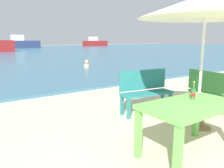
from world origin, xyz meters
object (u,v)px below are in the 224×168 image
Objects in this scene: boat_ferry at (95,43)px; picnic_table_green at (190,111)px; beer_bottle_amber at (193,93)px; boat_sailboat at (21,43)px; swimmer_person at (87,64)px; bench_teal_center at (145,89)px; bench_green_left at (214,91)px; side_table_wood at (203,110)px; patio_umbrella at (206,6)px.

picnic_table_green is at bearing -118.23° from boat_ferry.
beer_bottle_amber is at bearing 30.36° from picnic_table_green.
beer_bottle_amber is 40.66m from boat_sailboat.
boat_sailboat is at bearing 84.09° from swimmer_person.
boat_ferry is at bearing 61.91° from beer_bottle_amber.
bench_green_left is (1.09, -0.96, 0.00)m from bench_teal_center.
boat_ferry is (22.43, 43.21, 0.48)m from side_table_wood.
side_table_wood is 1.33m from bench_teal_center.
swimmer_person is 0.07× the size of boat_sailboat.
side_table_wood is 0.09× the size of boat_ferry.
picnic_table_green is 0.61× the size of patio_umbrella.
picnic_table_green is 40.81m from boat_sailboat.
side_table_wood reaches higher than swimmer_person.
boat_sailboat is at bearing 81.72° from patio_umbrella.
patio_umbrella is 9.51m from swimmer_person.
picnic_table_green is 2.03m from bench_green_left.
beer_bottle_amber is at bearing -156.88° from side_table_wood.
patio_umbrella is 1.88× the size of bench_green_left.
bench_teal_center is 47.66m from boat_ferry.
patio_umbrella is 4.26× the size of side_table_wood.
beer_bottle_amber is 0.21× the size of bench_teal_center.
picnic_table_green is 0.24× the size of boat_ferry.
patio_umbrella is 1.80m from side_table_wood.
side_table_wood is (0.35, 0.13, -1.76)m from patio_umbrella.
swimmer_person is (2.60, 8.95, -1.88)m from patio_umbrella.
patio_umbrella reaches higher than bench_green_left.
bench_teal_center is 38.95m from boat_sailboat.
boat_ferry reaches higher than picnic_table_green.
picnic_table_green is 49.58m from boat_ferry.
patio_umbrella is at bearing -106.21° from swimmer_person.
boat_sailboat reaches higher than side_table_wood.
side_table_wood is 1.32× the size of swimmer_person.
boat_ferry is (22.67, 41.92, 0.29)m from bench_teal_center.
bench_green_left is 8.60m from swimmer_person.
bench_green_left is 0.19× the size of boat_sailboat.
beer_bottle_amber reaches higher than bench_green_left.
bench_green_left is 48.00m from boat_ferry.
beer_bottle_amber is 0.49× the size of side_table_wood.
boat_sailboat is (5.81, 39.95, -1.22)m from patio_umbrella.
boat_ferry is (20.18, 34.39, 0.60)m from swimmer_person.
bench_green_left is at bearing 23.29° from picnic_table_green.
bench_green_left is at bearing -96.66° from boat_sailboat.
bench_teal_center is at bearing 85.54° from patio_umbrella.
swimmer_person is at bearing 73.79° from patio_umbrella.
boat_sailboat is (5.70, 38.53, 0.36)m from bench_teal_center.
bench_green_left is at bearing -99.38° from swimmer_person.
bench_teal_center is at bearing -118.41° from boat_ferry.
bench_teal_center is at bearing 138.68° from bench_green_left.
picnic_table_green is 0.22× the size of boat_sailboat.
picnic_table_green is at bearing -156.71° from bench_green_left.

